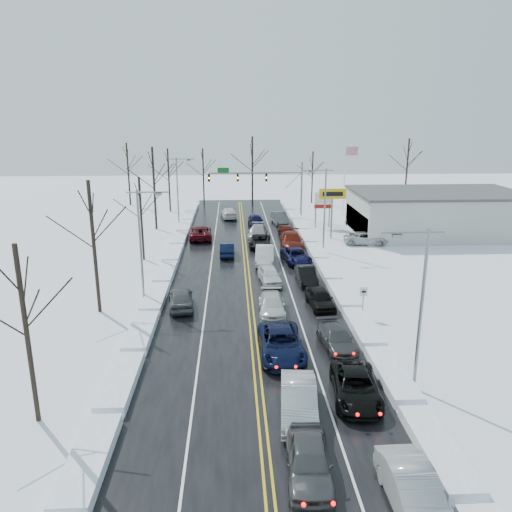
{
  "coord_description": "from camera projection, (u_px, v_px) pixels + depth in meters",
  "views": [
    {
      "loc": [
        -1.33,
        -41.86,
        14.58
      ],
      "look_at": [
        0.7,
        0.04,
        2.5
      ],
      "focal_mm": 35.0,
      "sensor_mm": 36.0,
      "label": 1
    }
  ],
  "objects": [
    {
      "name": "queued_car_2",
      "position": [
        281.0,
        355.0,
        31.16
      ],
      "size": [
        2.78,
        5.85,
        1.61
      ],
      "primitive_type": "imported",
      "rotation": [
        0.0,
        0.0,
        0.02
      ],
      "color": "black",
      "rests_on": "ground"
    },
    {
      "name": "streetlight_nw",
      "position": [
        179.0,
        186.0,
        65.45
      ],
      "size": [
        3.2,
        0.25,
        9.0
      ],
      "color": "slate",
      "rests_on": "ground"
    },
    {
      "name": "oncoming_car_0",
      "position": [
        227.0,
        256.0,
        52.83
      ],
      "size": [
        1.51,
        4.25,
        1.4
      ],
      "primitive_type": "imported",
      "rotation": [
        0.0,
        0.0,
        3.13
      ],
      "color": "black",
      "rests_on": "ground"
    },
    {
      "name": "parked_car_2",
      "position": [
        357.0,
        228.0,
        65.66
      ],
      "size": [
        2.46,
        4.86,
        1.59
      ],
      "primitive_type": "imported",
      "rotation": [
        0.0,
        0.0,
        3.27
      ],
      "color": "black",
      "rests_on": "ground"
    },
    {
      "name": "used_vehicles_sign",
      "position": [
        323.0,
        202.0,
        64.96
      ],
      "size": [
        2.2,
        0.22,
        4.65
      ],
      "color": "slate",
      "rests_on": "ground"
    },
    {
      "name": "queued_car_6",
      "position": [
        260.0,
        247.0,
        56.26
      ],
      "size": [
        2.71,
        4.97,
        1.32
      ],
      "primitive_type": "imported",
      "rotation": [
        0.0,
        0.0,
        -0.11
      ],
      "color": "black",
      "rests_on": "ground"
    },
    {
      "name": "tree_left_e",
      "position": [
        168.0,
        168.0,
        74.57
      ],
      "size": [
        3.8,
        3.8,
        9.5
      ],
      "color": "#2D231C",
      "rests_on": "ground"
    },
    {
      "name": "dealership_building",
      "position": [
        436.0,
        212.0,
        61.93
      ],
      "size": [
        20.4,
        12.4,
        5.3
      ],
      "color": "beige",
      "rests_on": "ground"
    },
    {
      "name": "tree_left_c",
      "position": [
        140.0,
        203.0,
        49.82
      ],
      "size": [
        3.4,
        3.4,
        8.5
      ],
      "color": "#2D231C",
      "rests_on": "ground"
    },
    {
      "name": "queued_car_13",
      "position": [
        306.0,
        283.0,
        44.4
      ],
      "size": [
        1.62,
        4.4,
        1.44
      ],
      "primitive_type": "imported",
      "rotation": [
        0.0,
        0.0,
        0.02
      ],
      "color": "black",
      "rests_on": "ground"
    },
    {
      "name": "tree_far_c",
      "position": [
        252.0,
        157.0,
        79.67
      ],
      "size": [
        4.4,
        4.4,
        11.0
      ],
      "color": "#2D231C",
      "rests_on": "ground"
    },
    {
      "name": "speed_limit_sign",
      "position": [
        363.0,
        296.0,
        36.52
      ],
      "size": [
        0.55,
        0.09,
        2.35
      ],
      "color": "slate",
      "rests_on": "ground"
    },
    {
      "name": "oncoming_car_1",
      "position": [
        201.0,
        239.0,
        59.89
      ],
      "size": [
        2.95,
        5.78,
        1.56
      ],
      "primitive_type": "imported",
      "rotation": [
        0.0,
        0.0,
        3.21
      ],
      "color": "#4F0A12",
      "rests_on": "ground"
    },
    {
      "name": "tree_left_b",
      "position": [
        92.0,
        222.0,
        36.04
      ],
      "size": [
        4.0,
        4.0,
        10.0
      ],
      "color": "#2D231C",
      "rests_on": "ground"
    },
    {
      "name": "queued_car_9",
      "position": [
        412.0,
        510.0,
        19.03
      ],
      "size": [
        1.82,
        4.91,
        1.6
      ],
      "primitive_type": "imported",
      "rotation": [
        0.0,
        0.0,
        0.02
      ],
      "color": "#A2A4AA",
      "rests_on": "ground"
    },
    {
      "name": "streetlight_ne",
      "position": [
        323.0,
        204.0,
        52.78
      ],
      "size": [
        3.2,
        0.25,
        9.0
      ],
      "color": "slate",
      "rests_on": "ground"
    },
    {
      "name": "queued_car_7",
      "position": [
        258.0,
        238.0,
        60.04
      ],
      "size": [
        2.87,
        5.6,
        1.56
      ],
      "primitive_type": "imported",
      "rotation": [
        0.0,
        0.0,
        -0.13
      ],
      "color": "#95979D",
      "rests_on": "ground"
    },
    {
      "name": "parked_car_0",
      "position": [
        366.0,
        244.0,
        57.44
      ],
      "size": [
        5.38,
        3.03,
        1.42
      ],
      "primitive_type": "imported",
      "rotation": [
        0.0,
        0.0,
        1.43
      ],
      "color": "silver",
      "rests_on": "ground"
    },
    {
      "name": "queued_car_17",
      "position": [
        279.0,
        224.0,
        67.91
      ],
      "size": [
        2.25,
        5.01,
        1.6
      ],
      "primitive_type": "imported",
      "rotation": [
        0.0,
        0.0,
        0.12
      ],
      "color": "#444749",
      "rests_on": "ground"
    },
    {
      "name": "queued_car_3",
      "position": [
        272.0,
        313.0,
        37.61
      ],
      "size": [
        2.1,
        4.79,
        1.37
      ],
      "primitive_type": "imported",
      "rotation": [
        0.0,
        0.0,
        -0.04
      ],
      "color": "silver",
      "rests_on": "ground"
    },
    {
      "name": "ground",
      "position": [
        248.0,
        283.0,
        44.27
      ],
      "size": [
        160.0,
        160.0,
        0.0
      ],
      "primitive_type": "plane",
      "color": "white",
      "rests_on": "ground"
    },
    {
      "name": "tree_far_b",
      "position": [
        203.0,
        165.0,
        81.6
      ],
      "size": [
        3.6,
        3.6,
        9.0
      ],
      "color": "#2D231C",
      "rests_on": "ground"
    },
    {
      "name": "streetlight_se",
      "position": [
        419.0,
        298.0,
        25.91
      ],
      "size": [
        3.2,
        0.25,
        9.0
      ],
      "color": "slate",
      "rests_on": "ground"
    },
    {
      "name": "snow_bank_left",
      "position": [
        165.0,
        277.0,
        45.84
      ],
      "size": [
        1.62,
        72.0,
        0.58
      ],
      "primitive_type": "cube",
      "color": "white",
      "rests_on": "ground"
    },
    {
      "name": "road_surface",
      "position": [
        247.0,
        276.0,
        46.19
      ],
      "size": [
        14.0,
        84.0,
        0.01
      ],
      "primitive_type": "cube",
      "color": "black",
      "rests_on": "ground"
    },
    {
      "name": "tree_left_a",
      "position": [
        22.0,
        301.0,
        22.82
      ],
      "size": [
        3.6,
        3.6,
        9.0
      ],
      "color": "#2D231C",
      "rests_on": "ground"
    },
    {
      "name": "queued_car_16",
      "position": [
        287.0,
        237.0,
        60.7
      ],
      "size": [
        2.01,
        4.3,
        1.42
      ],
      "primitive_type": "imported",
      "rotation": [
        0.0,
        0.0,
        0.08
      ],
      "color": "#500E0A",
      "rests_on": "ground"
    },
    {
      "name": "oncoming_car_2",
      "position": [
        229.0,
        218.0,
        71.7
      ],
      "size": [
        2.67,
        5.29,
        1.47
      ],
      "primitive_type": "imported",
      "rotation": [
        0.0,
        0.0,
        3.26
      ],
      "color": "silver",
      "rests_on": "ground"
    },
    {
      "name": "queued_car_14",
      "position": [
        296.0,
        262.0,
        50.4
      ],
      "size": [
        3.0,
        5.34,
        1.41
      ],
      "primitive_type": "imported",
      "rotation": [
        0.0,
        0.0,
        0.13
      ],
      "color": "black",
      "rests_on": "ground"
    },
    {
      "name": "flagpole",
      "position": [
        346.0,
        175.0,
        72.13
      ],
      "size": [
        1.87,
        1.2,
        10.0
      ],
      "color": "silver",
      "rests_on": "ground"
    },
    {
      "name": "snow_bank_right",
      "position": [
        329.0,
        275.0,
        46.54
      ],
      "size": [
        1.62,
        72.0,
        0.58
      ],
      "primitive_type": "cube",
      "color": "white",
      "rests_on": "ground"
    },
    {
      "name": "parked_car_1",
      "position": [
        383.0,
        236.0,
        61.22
      ],
      "size": [
        2.66,
        5.92,
        1.68
      ],
      "primitive_type": "imported",
      "rotation": [
        0.0,
        0.0,
        0.05
      ],
      "color": "black",
      "rests_on": "ground"
    },
    {
      "name": "tree_far_a",
      "position": [
        128.0,
        162.0,
        79.89
      ],
      "size": [
        4.0,
        4.0,
        10.0
      ],
      "color": "#2D231C",
      "rests_on": "ground"
    },
    {
      "name": "oncoming_car_3",
      "position": [
        181.0,
        308.0,
        38.75
      ],
      "size": [
        2.41,
        4.78,
        1.56
      ],
      "primitive_type": "imported",
      "rotation": [
        0.0,
        0.0,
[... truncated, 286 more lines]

